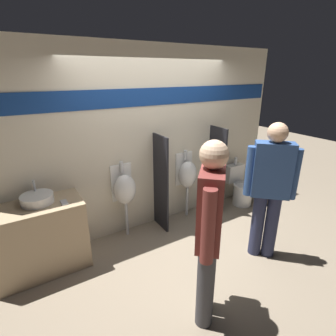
{
  "coord_description": "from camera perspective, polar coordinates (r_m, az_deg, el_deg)",
  "views": [
    {
      "loc": [
        -1.81,
        -2.77,
        2.32
      ],
      "look_at": [
        0.0,
        0.17,
        1.05
      ],
      "focal_mm": 28.0,
      "sensor_mm": 36.0,
      "label": 1
    }
  ],
  "objects": [
    {
      "name": "ground_plane",
      "position": [
        4.04,
        1.31,
        -14.84
      ],
      "size": [
        16.0,
        16.0,
        0.0
      ],
      "primitive_type": "plane",
      "color": "gray"
    },
    {
      "name": "display_wall",
      "position": [
        3.95,
        -3.29,
        6.08
      ],
      "size": [
        4.59,
        0.07,
        2.7
      ],
      "color": "beige",
      "rests_on": "ground_plane"
    },
    {
      "name": "sink_counter",
      "position": [
        3.6,
        -26.06,
        -13.59
      ],
      "size": [
        1.04,
        0.54,
        0.88
      ],
      "color": "tan",
      "rests_on": "ground_plane"
    },
    {
      "name": "sink_basin",
      "position": [
        3.42,
        -26.6,
        -6.0
      ],
      "size": [
        0.36,
        0.36,
        0.24
      ],
      "color": "white",
      "rests_on": "sink_counter"
    },
    {
      "name": "cell_phone",
      "position": [
        3.32,
        -21.67,
        -6.97
      ],
      "size": [
        0.07,
        0.14,
        0.01
      ],
      "color": "#B7B7BC",
      "rests_on": "sink_counter"
    },
    {
      "name": "divider_near_counter",
      "position": [
        3.95,
        -1.58,
        -3.39
      ],
      "size": [
        0.03,
        0.4,
        1.48
      ],
      "color": "black",
      "rests_on": "ground_plane"
    },
    {
      "name": "divider_mid",
      "position": [
        4.56,
        10.47,
        -0.43
      ],
      "size": [
        0.03,
        0.4,
        1.48
      ],
      "color": "black",
      "rests_on": "ground_plane"
    },
    {
      "name": "urinal_near_counter",
      "position": [
        3.8,
        -9.44,
        -4.56
      ],
      "size": [
        0.33,
        0.25,
        1.14
      ],
      "color": "silver",
      "rests_on": "ground_plane"
    },
    {
      "name": "urinal_far",
      "position": [
        4.29,
        4.22,
        -1.38
      ],
      "size": [
        0.33,
        0.25,
        1.14
      ],
      "color": "silver",
      "rests_on": "ground_plane"
    },
    {
      "name": "toilet",
      "position": [
        5.04,
        15.42,
        -4.18
      ],
      "size": [
        0.36,
        0.52,
        0.85
      ],
      "color": "white",
      "rests_on": "ground_plane"
    },
    {
      "name": "person_in_vest",
      "position": [
        3.48,
        21.28,
        -3.86
      ],
      "size": [
        0.48,
        0.46,
        1.79
      ],
      "rotation": [
        0.0,
        0.0,
        2.38
      ],
      "color": "#282D4C",
      "rests_on": "ground_plane"
    },
    {
      "name": "person_with_lanyard",
      "position": [
        2.41,
        8.99,
        -13.08
      ],
      "size": [
        0.48,
        0.49,
        1.82
      ],
      "rotation": [
        0.0,
        0.0,
        0.8
      ],
      "color": "#3D3D42",
      "rests_on": "ground_plane"
    }
  ]
}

